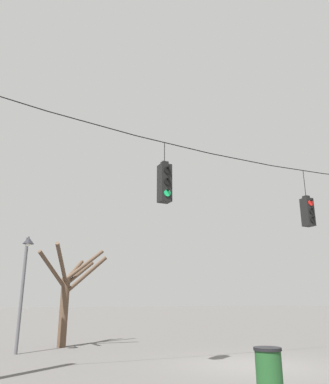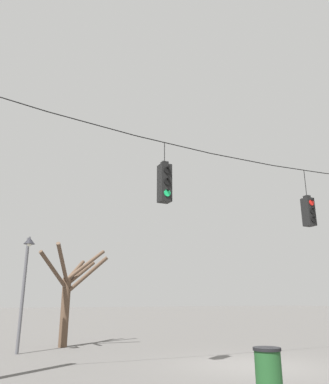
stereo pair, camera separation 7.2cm
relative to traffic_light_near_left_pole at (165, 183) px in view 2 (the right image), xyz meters
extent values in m
plane|color=#565451|center=(2.93, 0.16, -5.15)|extent=(200.00, 200.00, 0.00)
cylinder|color=black|center=(-2.19, 0.01, 1.41)|extent=(2.56, 0.03, 0.22)
cylinder|color=black|center=(0.37, 0.01, 1.27)|extent=(2.56, 0.03, 0.13)
cylinder|color=black|center=(2.93, 0.01, 1.22)|extent=(2.56, 0.03, 0.03)
cylinder|color=black|center=(5.49, 0.01, 1.27)|extent=(2.56, 0.03, 0.13)
cube|color=black|center=(0.00, 0.01, -0.02)|extent=(0.34, 0.34, 1.14)
cube|color=black|center=(0.00, 0.01, 0.60)|extent=(0.19, 0.19, 0.10)
cylinder|color=black|center=(0.00, 0.01, 0.96)|extent=(0.02, 0.02, 0.62)
cylinder|color=black|center=(0.00, -0.18, 0.32)|extent=(0.20, 0.03, 0.20)
cylinder|color=black|center=(0.00, -0.22, 0.41)|extent=(0.07, 0.12, 0.07)
cylinder|color=black|center=(0.00, -0.18, -0.02)|extent=(0.20, 0.03, 0.20)
cylinder|color=black|center=(0.00, -0.22, 0.07)|extent=(0.07, 0.12, 0.07)
cylinder|color=#19C666|center=(0.00, -0.18, -0.36)|extent=(0.20, 0.03, 0.20)
cylinder|color=black|center=(0.00, -0.22, -0.27)|extent=(0.07, 0.12, 0.07)
cube|color=black|center=(5.69, 0.01, -0.30)|extent=(0.34, 0.34, 1.01)
cube|color=black|center=(5.69, 0.01, 0.25)|extent=(0.19, 0.19, 0.10)
cylinder|color=black|center=(5.69, 0.01, 0.78)|extent=(0.02, 0.02, 0.96)
cylinder|color=red|center=(5.69, -0.18, 0.00)|extent=(0.20, 0.03, 0.20)
cylinder|color=black|center=(5.69, -0.22, 0.09)|extent=(0.07, 0.12, 0.07)
cylinder|color=black|center=(5.69, -0.18, -0.30)|extent=(0.20, 0.03, 0.20)
cylinder|color=black|center=(5.69, -0.22, -0.21)|extent=(0.07, 0.12, 0.07)
cylinder|color=black|center=(5.69, -0.18, -0.61)|extent=(0.20, 0.03, 0.20)
cylinder|color=black|center=(5.69, -0.22, -0.52)|extent=(0.07, 0.12, 0.07)
cylinder|color=#515156|center=(-3.03, 5.76, -3.08)|extent=(0.12, 0.12, 4.15)
cylinder|color=#515156|center=(-3.03, 5.53, -1.06)|extent=(0.07, 0.45, 0.07)
cone|color=#232328|center=(-3.03, 5.30, -1.18)|extent=(0.41, 0.41, 0.25)
sphere|color=silver|center=(-3.03, 5.30, -1.30)|extent=(0.19, 0.19, 0.19)
cylinder|color=brown|center=(-1.17, 7.12, -3.77)|extent=(0.35, 0.35, 2.77)
cylinder|color=brown|center=(-0.43, 6.71, -2.28)|extent=(1.63, 1.02, 1.60)
cylinder|color=brown|center=(-0.47, 7.63, -2.15)|extent=(1.54, 1.19, 1.19)
cylinder|color=brown|center=(-1.56, 6.31, -1.89)|extent=(0.97, 1.78, 1.55)
cylinder|color=brown|center=(-0.72, 7.63, -2.04)|extent=(1.07, 1.19, 1.03)
cylinder|color=brown|center=(-1.84, 6.56, -2.16)|extent=(1.53, 1.32, 1.50)
cylinder|color=brown|center=(-0.30, 7.42, -1.78)|extent=(1.86, 0.77, 1.47)
cylinder|color=#1E4C23|center=(0.91, -2.91, -4.73)|extent=(0.53, 0.53, 0.85)
cylinder|color=black|center=(0.91, -2.91, -4.28)|extent=(0.57, 0.57, 0.06)
camera|label=1|loc=(-4.64, -9.37, -3.32)|focal=35.00mm
camera|label=2|loc=(-4.57, -9.41, -3.32)|focal=35.00mm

